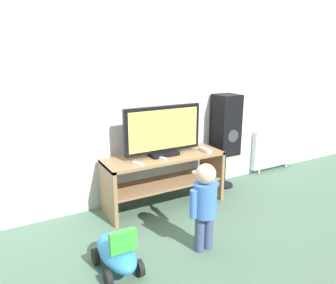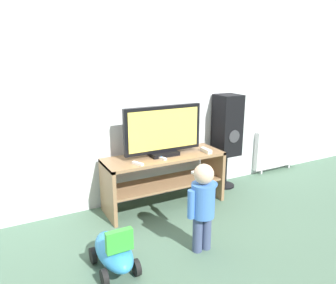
# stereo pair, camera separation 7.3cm
# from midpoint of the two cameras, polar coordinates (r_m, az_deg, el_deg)

# --- Properties ---
(ground_plane) EXTENTS (16.00, 16.00, 0.00)m
(ground_plane) POSITION_cam_midpoint_polar(r_m,az_deg,el_deg) (3.49, 1.65, -12.27)
(ground_plane) COLOR #4C6B56
(wall_back) EXTENTS (10.00, 0.06, 2.60)m
(wall_back) POSITION_cam_midpoint_polar(r_m,az_deg,el_deg) (3.57, -2.36, 10.23)
(wall_back) COLOR silver
(wall_back) RESTS_ON ground_plane
(tv_stand) EXTENTS (1.29, 0.44, 0.57)m
(tv_stand) POSITION_cam_midpoint_polar(r_m,az_deg,el_deg) (3.51, -0.07, -5.34)
(tv_stand) COLOR #93704C
(tv_stand) RESTS_ON ground_plane
(television) EXTENTS (0.86, 0.20, 0.52)m
(television) POSITION_cam_midpoint_polar(r_m,az_deg,el_deg) (3.40, -0.23, 1.85)
(television) COLOR black
(television) RESTS_ON tv_stand
(game_console) EXTENTS (0.05, 0.17, 0.04)m
(game_console) POSITION_cam_midpoint_polar(r_m,az_deg,el_deg) (3.59, 7.21, -1.46)
(game_console) COLOR white
(game_console) RESTS_ON tv_stand
(remote_primary) EXTENTS (0.08, 0.13, 0.03)m
(remote_primary) POSITION_cam_midpoint_polar(r_m,az_deg,el_deg) (3.19, -4.63, -3.73)
(remote_primary) COLOR white
(remote_primary) RESTS_ON tv_stand
(remote_secondary) EXTENTS (0.07, 0.13, 0.03)m
(remote_secondary) POSITION_cam_midpoint_polar(r_m,az_deg,el_deg) (3.34, -0.57, -2.79)
(remote_secondary) COLOR white
(remote_secondary) RESTS_ON tv_stand
(child) EXTENTS (0.29, 0.44, 0.77)m
(child) POSITION_cam_midpoint_polar(r_m,az_deg,el_deg) (2.74, 6.80, -10.03)
(child) COLOR #3F4C72
(child) RESTS_ON ground_plane
(speaker_tower) EXTENTS (0.27, 0.28, 1.14)m
(speaker_tower) POSITION_cam_midpoint_polar(r_m,az_deg,el_deg) (3.97, 10.77, 2.54)
(speaker_tower) COLOR black
(speaker_tower) RESTS_ON ground_plane
(ride_on_toy) EXTENTS (0.29, 0.55, 0.41)m
(ride_on_toy) POSITION_cam_midpoint_polar(r_m,az_deg,el_deg) (2.65, -8.58, -18.33)
(ride_on_toy) COLOR #338CD1
(ride_on_toy) RESTS_ON ground_plane
(radiator) EXTENTS (0.75, 0.08, 0.59)m
(radiator) POSITION_cam_midpoint_polar(r_m,az_deg,el_deg) (4.81, 18.77, -1.07)
(radiator) COLOR white
(radiator) RESTS_ON ground_plane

